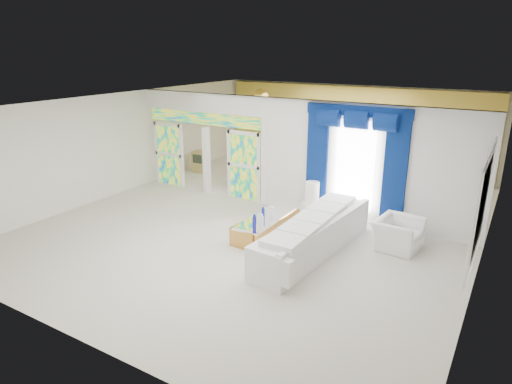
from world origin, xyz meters
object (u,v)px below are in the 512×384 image
Objects in this scene: console_table at (322,212)px; white_sofa at (314,237)px; coffee_table at (266,227)px; armchair at (398,234)px; grand_piano at (272,167)px.

white_sofa is at bearing -72.12° from console_table.
white_sofa is at bearing -12.53° from coffee_table.
console_table is at bearing 76.75° from armchair.
white_sofa is 3.39× the size of console_table.
coffee_table is (-1.35, 0.30, -0.15)m from white_sofa.
coffee_table is 1.90× the size of armchair.
coffee_table is 1.08× the size of grand_piano.
armchair is (1.50, 1.19, -0.03)m from white_sofa.
armchair is at bearing 43.91° from white_sofa.
white_sofa is 5.64m from grand_piano.
armchair is (2.14, -0.77, 0.15)m from console_table.
console_table is (-0.63, 1.96, -0.18)m from white_sofa.
white_sofa is 3.70× the size of armchair.
coffee_table is at bearing 113.89° from armchair.
grand_piano is (-2.13, 4.13, 0.24)m from coffee_table.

